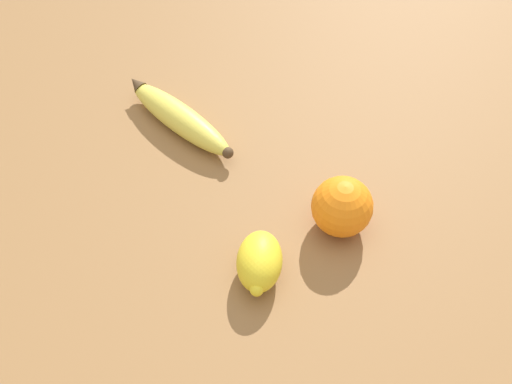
{
  "coord_description": "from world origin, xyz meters",
  "views": [
    {
      "loc": [
        -0.42,
        -0.33,
        0.63
      ],
      "look_at": [
        -0.0,
        -0.07,
        0.03
      ],
      "focal_mm": 42.0,
      "sensor_mm": 36.0,
      "label": 1
    }
  ],
  "objects": [
    {
      "name": "lemon",
      "position": [
        -0.09,
        -0.13,
        0.03
      ],
      "size": [
        0.1,
        0.09,
        0.06
      ],
      "rotation": [
        0.0,
        0.0,
        3.62
      ],
      "color": "yellow",
      "rests_on": "ground_plane"
    },
    {
      "name": "orange",
      "position": [
        0.03,
        -0.18,
        0.04
      ],
      "size": [
        0.08,
        0.08,
        0.08
      ],
      "color": "orange",
      "rests_on": "ground_plane"
    },
    {
      "name": "banana",
      "position": [
        0.06,
        0.11,
        0.02
      ],
      "size": [
        0.08,
        0.22,
        0.04
      ],
      "rotation": [
        0.0,
        0.0,
        1.38
      ],
      "color": "#DBCC4C",
      "rests_on": "ground_plane"
    },
    {
      "name": "ground_plane",
      "position": [
        0.0,
        0.0,
        0.0
      ],
      "size": [
        3.0,
        3.0,
        0.0
      ],
      "primitive_type": "plane",
      "color": "olive"
    }
  ]
}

